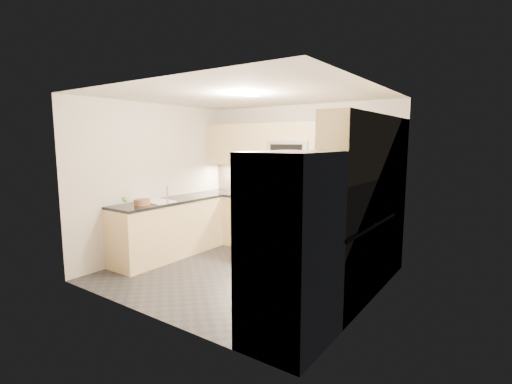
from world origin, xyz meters
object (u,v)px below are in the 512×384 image
at_px(cutting_board, 256,196).
at_px(fruit_basket, 142,202).
at_px(utensil_bowl, 366,202).
at_px(gas_range, 287,226).
at_px(microwave, 292,153).
at_px(refrigerator, 291,249).

bearing_deg(cutting_board, fruit_basket, -116.61).
xyz_separation_m(utensil_bowl, cutting_board, (-1.94, -0.04, -0.07)).
bearing_deg(fruit_basket, gas_range, 51.30).
height_order(microwave, fruit_basket, microwave).
bearing_deg(cutting_board, refrigerator, -48.93).
bearing_deg(gas_range, fruit_basket, -128.70).
bearing_deg(refrigerator, gas_range, 120.88).
distance_m(gas_range, microwave, 1.25).
bearing_deg(fruit_basket, cutting_board, 63.39).
relative_size(utensil_bowl, cutting_board, 0.72).
relative_size(refrigerator, utensil_bowl, 6.87).
bearing_deg(fruit_basket, utensil_bowl, 32.34).
bearing_deg(cutting_board, gas_range, 8.14).
bearing_deg(refrigerator, microwave, 119.62).
distance_m(gas_range, refrigerator, 2.86).
relative_size(cutting_board, fruit_basket, 1.50).
xyz_separation_m(microwave, cutting_board, (-0.59, -0.21, -0.75)).
xyz_separation_m(gas_range, utensil_bowl, (1.35, -0.04, 0.56)).
height_order(refrigerator, fruit_basket, refrigerator).
height_order(microwave, utensil_bowl, microwave).
relative_size(microwave, fruit_basket, 3.14).
bearing_deg(gas_range, cutting_board, -171.86).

